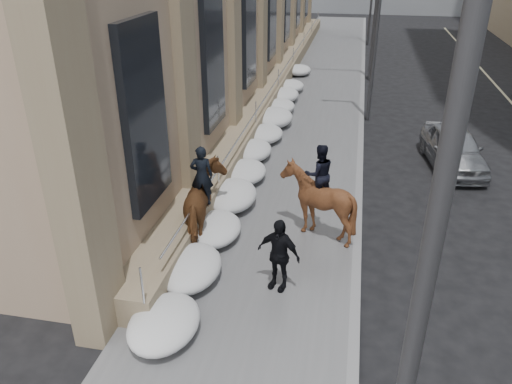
% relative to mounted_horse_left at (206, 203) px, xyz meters
% --- Properties ---
extents(ground, '(140.00, 140.00, 0.00)m').
position_rel_mounted_horse_left_xyz_m(ground, '(1.63, -2.05, -1.22)').
color(ground, black).
rests_on(ground, ground).
extents(sidewalk, '(5.00, 80.00, 0.12)m').
position_rel_mounted_horse_left_xyz_m(sidewalk, '(1.63, 7.95, -1.16)').
color(sidewalk, '#535456').
rests_on(sidewalk, ground).
extents(curb, '(0.24, 80.00, 0.12)m').
position_rel_mounted_horse_left_xyz_m(curb, '(4.25, 7.95, -1.16)').
color(curb, slate).
rests_on(curb, ground).
extents(streetlight_near, '(1.71, 0.24, 8.00)m').
position_rel_mounted_horse_left_xyz_m(streetlight_near, '(4.37, -8.05, 3.36)').
color(streetlight_near, '#2D2D30').
rests_on(streetlight_near, ground).
extents(streetlight_mid, '(1.71, 0.24, 8.00)m').
position_rel_mounted_horse_left_xyz_m(streetlight_mid, '(4.37, 11.95, 3.36)').
color(streetlight_mid, '#2D2D30').
rests_on(streetlight_mid, ground).
extents(traffic_signal, '(4.10, 0.22, 6.00)m').
position_rel_mounted_horse_left_xyz_m(traffic_signal, '(3.71, 19.95, 2.79)').
color(traffic_signal, '#2D2D30').
rests_on(traffic_signal, ground).
extents(snow_bank, '(1.70, 18.10, 0.76)m').
position_rel_mounted_horse_left_xyz_m(snow_bank, '(0.21, 6.06, -0.75)').
color(snow_bank, silver).
rests_on(snow_bank, sidewalk).
extents(mounted_horse_left, '(1.57, 2.63, 2.70)m').
position_rel_mounted_horse_left_xyz_m(mounted_horse_left, '(0.00, 0.00, 0.00)').
color(mounted_horse_left, '#533119').
rests_on(mounted_horse_left, sidewalk).
extents(mounted_horse_right, '(2.35, 2.46, 2.72)m').
position_rel_mounted_horse_left_xyz_m(mounted_horse_right, '(3.04, 0.77, 0.06)').
color(mounted_horse_right, '#472714').
rests_on(mounted_horse_right, sidewalk).
extents(pedestrian, '(1.19, 0.78, 1.88)m').
position_rel_mounted_horse_left_xyz_m(pedestrian, '(2.36, -1.92, -0.15)').
color(pedestrian, black).
rests_on(pedestrian, sidewalk).
extents(car_silver, '(2.29, 4.61, 1.51)m').
position_rel_mounted_horse_left_xyz_m(car_silver, '(7.65, 6.90, -0.46)').
color(car_silver, '#ABAEB3').
rests_on(car_silver, ground).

